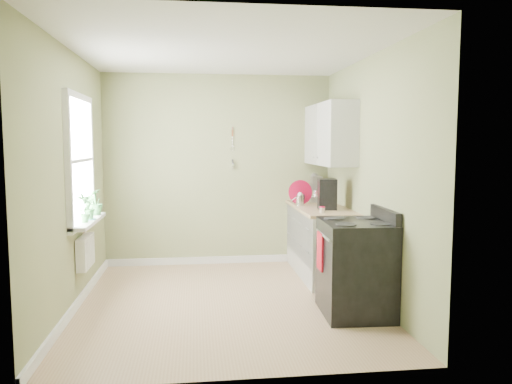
{
  "coord_description": "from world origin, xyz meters",
  "views": [
    {
      "loc": [
        -0.33,
        -5.32,
        1.75
      ],
      "look_at": [
        0.39,
        0.55,
        1.16
      ],
      "focal_mm": 35.0,
      "sensor_mm": 36.0,
      "label": 1
    }
  ],
  "objects": [
    {
      "name": "stand_mixer",
      "position": [
        1.37,
        1.58,
        1.08
      ],
      "size": [
        0.23,
        0.35,
        0.4
      ],
      "color": "#B2B2B7",
      "rests_on": "countertop"
    },
    {
      "name": "base_cabinets",
      "position": [
        1.3,
        1.0,
        0.43
      ],
      "size": [
        0.6,
        1.6,
        0.87
      ],
      "primitive_type": "cube",
      "color": "silver",
      "rests_on": "floor"
    },
    {
      "name": "wall_back",
      "position": [
        0.0,
        1.81,
        1.35
      ],
      "size": [
        3.2,
        0.02,
        2.7
      ],
      "primitive_type": "cube",
      "color": "#919666",
      "rests_on": "floor"
    },
    {
      "name": "red_tray",
      "position": [
        1.07,
        1.25,
        1.08
      ],
      "size": [
        0.34,
        0.1,
        0.33
      ],
      "primitive_type": "cylinder",
      "rotation": [
        1.45,
        0.0,
        0.12
      ],
      "color": "#A10B2E",
      "rests_on": "countertop"
    },
    {
      "name": "stove",
      "position": [
        1.28,
        -0.52,
        0.49
      ],
      "size": [
        0.72,
        0.81,
        1.08
      ],
      "color": "black",
      "rests_on": "floor"
    },
    {
      "name": "plant_b",
      "position": [
        -1.5,
        0.29,
        1.03
      ],
      "size": [
        0.18,
        0.19,
        0.27
      ],
      "primitive_type": "imported",
      "rotation": [
        0.0,
        0.0,
        2.07
      ],
      "color": "#2D6630",
      "rests_on": "window_sill"
    },
    {
      "name": "jar",
      "position": [
        1.16,
        0.41,
        0.95
      ],
      "size": [
        0.07,
        0.07,
        0.08
      ],
      "color": "tan",
      "rests_on": "countertop"
    },
    {
      "name": "window",
      "position": [
        -1.58,
        0.3,
        1.55
      ],
      "size": [
        0.06,
        1.14,
        1.44
      ],
      "color": "white",
      "rests_on": "wall_left"
    },
    {
      "name": "radiator",
      "position": [
        -1.54,
        0.25,
        0.55
      ],
      "size": [
        0.12,
        0.5,
        0.35
      ],
      "primitive_type": "cube",
      "color": "white",
      "rests_on": "wall_left"
    },
    {
      "name": "wall_right",
      "position": [
        1.61,
        0.0,
        1.35
      ],
      "size": [
        0.02,
        3.6,
        2.7
      ],
      "primitive_type": "cube",
      "color": "#919666",
      "rests_on": "floor"
    },
    {
      "name": "floor",
      "position": [
        0.0,
        0.0,
        -0.01
      ],
      "size": [
        3.2,
        3.6,
        0.02
      ],
      "primitive_type": "cube",
      "color": "#A37D5B",
      "rests_on": "ground"
    },
    {
      "name": "plant_c",
      "position": [
        -1.5,
        0.66,
        1.05
      ],
      "size": [
        0.19,
        0.19,
        0.31
      ],
      "primitive_type": "imported",
      "rotation": [
        0.0,
        0.0,
        4.57
      ],
      "color": "#2D6630",
      "rests_on": "window_sill"
    },
    {
      "name": "countertop",
      "position": [
        1.29,
        1.0,
        0.89
      ],
      "size": [
        0.64,
        1.6,
        0.04
      ],
      "primitive_type": "cube",
      "color": "tan",
      "rests_on": "base_cabinets"
    },
    {
      "name": "wall_left",
      "position": [
        -1.61,
        0.0,
        1.35
      ],
      "size": [
        0.02,
        3.6,
        2.7
      ],
      "primitive_type": "cube",
      "color": "#919666",
      "rests_on": "floor"
    },
    {
      "name": "kettle",
      "position": [
        1.05,
        1.16,
        1.0
      ],
      "size": [
        0.17,
        0.1,
        0.18
      ],
      "color": "silver",
      "rests_on": "countertop"
    },
    {
      "name": "window_sill",
      "position": [
        -1.51,
        0.3,
        0.88
      ],
      "size": [
        0.18,
        1.14,
        0.04
      ],
      "primitive_type": "cube",
      "color": "white",
      "rests_on": "wall_left"
    },
    {
      "name": "plant_a",
      "position": [
        -1.5,
        0.09,
        1.06
      ],
      "size": [
        0.18,
        0.2,
        0.32
      ],
      "primitive_type": "imported",
      "rotation": [
        0.0,
        0.0,
        1.06
      ],
      "color": "#2D6630",
      "rests_on": "window_sill"
    },
    {
      "name": "ceiling",
      "position": [
        0.0,
        0.0,
        2.71
      ],
      "size": [
        3.2,
        3.6,
        0.02
      ],
      "primitive_type": "cube",
      "color": "white",
      "rests_on": "wall_back"
    },
    {
      "name": "wall_utensils",
      "position": [
        0.2,
        1.78,
        1.56
      ],
      "size": [
        0.02,
        0.14,
        0.58
      ],
      "color": "tan",
      "rests_on": "wall_back"
    },
    {
      "name": "coffee_maker",
      "position": [
        1.3,
        0.73,
        1.09
      ],
      "size": [
        0.25,
        0.27,
        0.38
      ],
      "color": "black",
      "rests_on": "countertop"
    },
    {
      "name": "upper_cabinets",
      "position": [
        1.43,
        1.1,
        1.85
      ],
      "size": [
        0.35,
        1.4,
        0.8
      ],
      "primitive_type": "cube",
      "color": "silver",
      "rests_on": "wall_right"
    }
  ]
}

